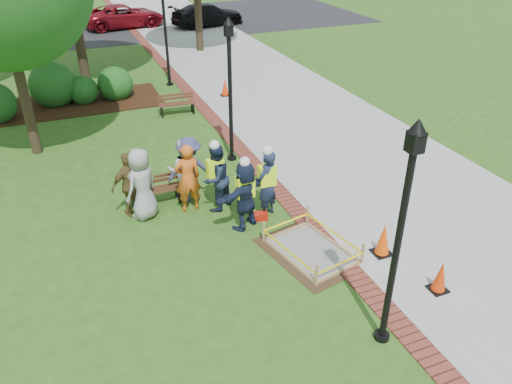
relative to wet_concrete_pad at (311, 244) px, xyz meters
name	(u,v)px	position (x,y,z in m)	size (l,w,h in m)	color
ground	(256,260)	(-1.27, 0.21, -0.23)	(100.00, 100.00, 0.00)	#285116
sidewalk	(276,95)	(3.73, 10.21, -0.22)	(6.00, 60.00, 0.02)	#9E9E99
brick_edging	(201,105)	(0.48, 10.21, -0.22)	(0.50, 60.00, 0.03)	maroon
mulch_bed	(71,104)	(-4.27, 12.21, -0.21)	(7.00, 3.00, 0.05)	#381E0F
parking_lot	(100,26)	(-1.27, 27.21, -0.23)	(36.00, 12.00, 0.01)	black
wet_concrete_pad	(311,244)	(0.00, 0.00, 0.00)	(2.13, 2.60, 0.55)	#47331E
bench_near	(156,196)	(-2.77, 3.45, 0.00)	(1.36, 0.50, 0.73)	#4D301A
bench_far	(177,108)	(-0.61, 9.63, 0.00)	(1.38, 0.54, 0.73)	brown
cone_front	(440,277)	(1.79, -2.14, 0.11)	(0.37, 0.37, 0.72)	black
cone_back	(383,240)	(1.45, -0.66, 0.15)	(0.41, 0.41, 0.80)	black
cone_far	(225,88)	(1.75, 10.93, 0.11)	(0.36, 0.36, 0.72)	black
toolbox	(260,216)	(-0.55, 1.70, -0.14)	(0.40, 0.22, 0.20)	red
lamp_near	(401,224)	(-0.02, -2.79, 2.25)	(0.28, 0.28, 4.26)	black
lamp_mid	(230,81)	(-0.02, 5.21, 2.25)	(0.28, 0.28, 4.26)	black
lamp_far	(165,27)	(-0.02, 13.21, 2.25)	(0.28, 0.28, 4.26)	black
shrub_b	(57,104)	(-4.78, 12.56, -0.23)	(1.79, 1.79, 1.79)	#154C18
shrub_c	(86,102)	(-3.70, 12.29, -0.23)	(1.16, 1.16, 1.16)	#154C18
shrub_d	(117,98)	(-2.44, 12.33, -0.23)	(1.40, 1.40, 1.40)	#154C18
shrub_e	(75,96)	(-4.03, 13.32, -0.23)	(0.93, 0.93, 0.93)	#154C18
casual_person_a	(142,184)	(-3.16, 2.94, 0.70)	(0.71, 0.66, 1.86)	#A0A0A0
casual_person_b	(188,178)	(-2.03, 2.85, 0.67)	(0.59, 0.39, 1.82)	orange
casual_person_c	(183,170)	(-2.00, 3.43, 0.63)	(0.61, 0.45, 1.73)	silver
casual_person_d	(131,185)	(-3.40, 3.18, 0.61)	(0.61, 0.48, 1.70)	brown
casual_person_e	(190,170)	(-1.85, 3.32, 0.66)	(0.62, 0.45, 1.78)	#3A3964
hivis_worker_a	(245,193)	(-0.98, 1.57, 0.70)	(0.65, 0.56, 1.88)	#1A1E45
hivis_worker_b	(267,182)	(-0.30, 1.85, 0.72)	(0.67, 0.61, 1.92)	#1A1D44
hivis_worker_c	(216,176)	(-1.36, 2.63, 0.72)	(0.67, 0.62, 1.92)	#1D1E4B
parked_car_b	(20,37)	(-6.13, 25.68, -0.23)	(4.50, 1.96, 1.47)	#95959A
parked_car_c	(125,27)	(0.18, 26.10, -0.23)	(4.76, 2.07, 1.55)	maroon
parked_car_d	(208,26)	(5.32, 24.56, -0.23)	(4.66, 2.03, 1.52)	black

